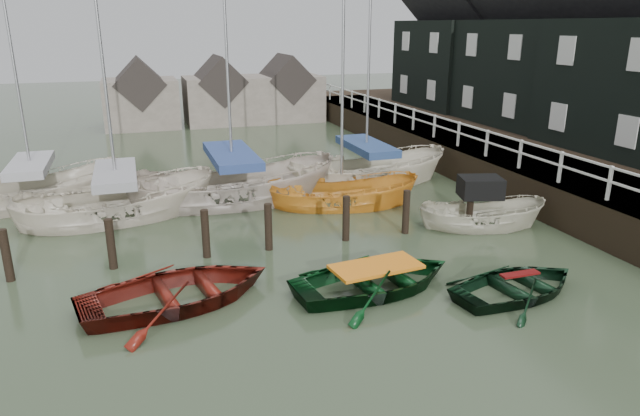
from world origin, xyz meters
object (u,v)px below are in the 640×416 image
object	(u,v)px
sailboat_a	(120,216)
rowboat_dkgreen	(517,294)
sailboat_c	(341,205)
rowboat_green	(375,290)
sailboat_d	(366,182)
rowboat_red	(180,303)
motorboat	(480,225)
sailboat_b	(234,200)
sailboat_e	(36,203)

from	to	relation	value
sailboat_a	rowboat_dkgreen	bearing A→B (deg)	-144.35
sailboat_c	rowboat_dkgreen	bearing A→B (deg)	-154.23
sailboat_c	rowboat_green	bearing A→B (deg)	-178.79
rowboat_dkgreen	sailboat_d	distance (m)	10.61
sailboat_d	rowboat_red	bearing A→B (deg)	140.86
rowboat_dkgreen	sailboat_c	size ratio (longest dim) A/B	0.33
sailboat_a	sailboat_c	world-z (taller)	sailboat_c
motorboat	sailboat_b	size ratio (longest dim) A/B	0.36
rowboat_dkgreen	sailboat_e	xyz separation A→B (m)	(-12.16, 11.65, 0.06)
rowboat_red	rowboat_dkgreen	size ratio (longest dim) A/B	1.27
rowboat_green	sailboat_a	distance (m)	9.86
sailboat_c	sailboat_d	bearing A→B (deg)	-24.09
sailboat_a	sailboat_e	world-z (taller)	sailboat_a
rowboat_green	motorboat	world-z (taller)	motorboat
rowboat_red	sailboat_c	world-z (taller)	sailboat_c
rowboat_dkgreen	motorboat	bearing A→B (deg)	-32.06
sailboat_a	motorboat	bearing A→B (deg)	-122.68
rowboat_red	sailboat_e	bearing A→B (deg)	12.29
rowboat_dkgreen	sailboat_a	world-z (taller)	sailboat_a
sailboat_c	motorboat	bearing A→B (deg)	-122.05
motorboat	sailboat_d	world-z (taller)	sailboat_d
rowboat_green	motorboat	xyz separation A→B (m)	(5.05, 3.11, 0.11)
sailboat_e	sailboat_a	bearing A→B (deg)	-147.59
sailboat_b	sailboat_c	bearing A→B (deg)	-112.81
rowboat_green	sailboat_c	distance (m)	6.94
rowboat_green	sailboat_c	bearing A→B (deg)	-19.57
rowboat_dkgreen	sailboat_b	world-z (taller)	sailboat_b
rowboat_red	rowboat_green	size ratio (longest dim) A/B	1.07
rowboat_red	sailboat_c	distance (m)	8.67
motorboat	sailboat_c	size ratio (longest dim) A/B	0.40
rowboat_red	sailboat_a	distance (m)	7.14
sailboat_a	sailboat_e	xyz separation A→B (m)	(-2.92, 2.55, -0.00)
rowboat_dkgreen	motorboat	xyz separation A→B (m)	(1.85, 4.42, 0.11)
sailboat_c	sailboat_e	xyz separation A→B (m)	(-10.55, 3.58, 0.04)
sailboat_c	sailboat_d	world-z (taller)	sailboat_d
sailboat_a	sailboat_d	world-z (taller)	sailboat_d
rowboat_red	rowboat_dkgreen	xyz separation A→B (m)	(7.89, -2.09, 0.00)
rowboat_dkgreen	sailboat_c	bearing A→B (deg)	1.90
rowboat_red	motorboat	distance (m)	10.01
rowboat_green	sailboat_c	xyz separation A→B (m)	(1.60, 6.75, 0.02)
rowboat_green	rowboat_dkgreen	xyz separation A→B (m)	(3.20, -1.31, 0.00)
sailboat_b	sailboat_c	distance (m)	4.00
sailboat_b	sailboat_e	bearing A→B (deg)	76.45
rowboat_green	sailboat_b	world-z (taller)	sailboat_b
motorboat	sailboat_d	distance (m)	6.35
sailboat_d	motorboat	bearing A→B (deg)	-161.85
sailboat_c	sailboat_b	bearing A→B (deg)	79.78
motorboat	sailboat_c	xyz separation A→B (m)	(-3.45, 3.65, -0.09)
sailboat_d	sailboat_b	bearing A→B (deg)	103.89
rowboat_dkgreen	sailboat_b	size ratio (longest dim) A/B	0.30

